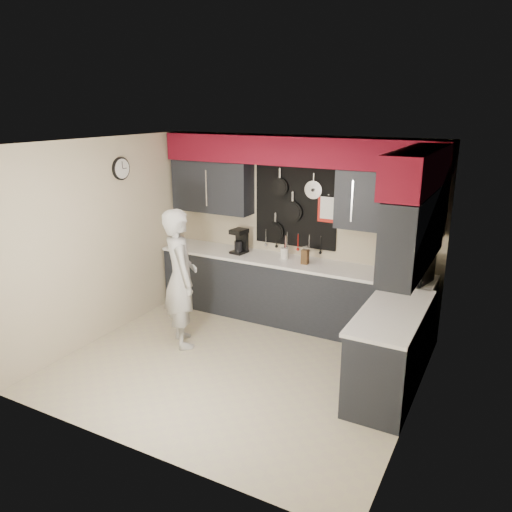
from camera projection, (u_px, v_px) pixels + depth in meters
The scene contains 10 objects.
ground at pixel (238, 365), 5.95m from camera, with size 4.00×4.00×0.00m, color #B3A68B.
back_wall_assembly at pixel (296, 180), 6.72m from camera, with size 4.00×0.36×2.60m.
right_wall_assembly at pixel (417, 218), 4.78m from camera, with size 0.36×3.50×2.60m.
left_wall_assembly at pixel (105, 237), 6.47m from camera, with size 0.05×3.50×2.60m.
base_cabinets at pixel (313, 305), 6.55m from camera, with size 3.95×2.20×0.92m.
microwave at pixel (406, 267), 6.10m from camera, with size 0.57×0.39×0.31m, color black.
knife_block at pixel (305, 257), 6.72m from camera, with size 0.09×0.09×0.20m, color #3B2612.
utensil_crock at pixel (284, 253), 6.98m from camera, with size 0.11×0.11×0.15m, color white.
coffee_maker at pixel (240, 240), 7.22m from camera, with size 0.22×0.26×0.35m.
person at pixel (180, 278), 6.26m from camera, with size 0.65×0.43×1.78m, color #B9B9B6.
Camera 1 is at (2.68, -4.59, 2.98)m, focal length 35.00 mm.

